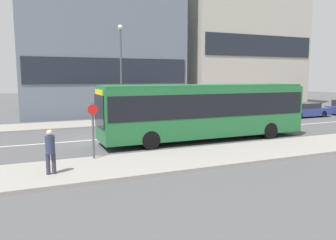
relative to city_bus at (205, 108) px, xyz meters
name	(u,v)px	position (x,y,z in m)	size (l,w,h in m)	color
ground_plane	(105,139)	(-5.31, 2.46, -1.85)	(120.00, 120.00, 0.00)	#4F4F51
sidewalk_near	(137,164)	(-5.31, -3.79, -1.79)	(44.00, 3.50, 0.13)	gray
sidewalk_far	(88,124)	(-5.31, 8.71, -1.79)	(44.00, 3.50, 0.13)	gray
lane_centerline	(105,139)	(-5.31, 2.46, -1.85)	(41.80, 0.16, 0.01)	silver
apartment_block_left_tower	(102,35)	(-2.69, 15.14, 5.70)	(14.89, 6.44, 15.11)	slate
city_bus	(205,108)	(0.00, 0.00, 0.00)	(12.21, 2.63, 3.22)	#236B38
parked_car_0	(256,113)	(8.23, 5.90, -1.22)	(4.26, 1.82, 1.35)	maroon
parked_car_1	(305,110)	(13.69, 5.85, -1.24)	(4.64, 1.73, 1.29)	navy
pedestrian_near_stop	(50,149)	(-8.71, -4.13, -0.79)	(0.35, 0.34, 1.65)	#383347
bus_stop_sign	(93,126)	(-6.84, -2.41, -0.30)	(0.44, 0.12, 2.42)	#4C4C51
street_lamp	(121,65)	(-2.94, 7.45, 2.69)	(0.36, 0.36, 7.29)	#4C4C51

